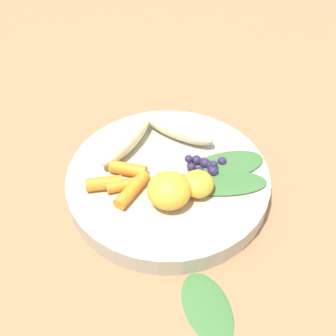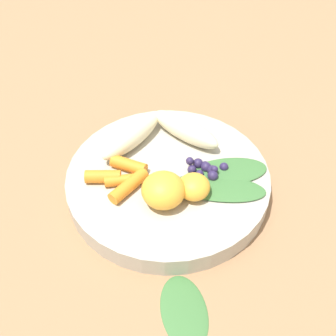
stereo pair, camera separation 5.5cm
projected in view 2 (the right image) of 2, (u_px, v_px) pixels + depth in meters
name	position (u px, v px, depth m)	size (l,w,h in m)	color
ground_plane	(168.00, 188.00, 0.58)	(2.40, 2.40, 0.00)	#99704C
bowl	(168.00, 181.00, 0.57)	(0.28, 0.28, 0.03)	#B2AD9E
banana_peeled_left	(131.00, 136.00, 0.59)	(0.12, 0.03, 0.03)	beige
banana_peeled_right	(185.00, 129.00, 0.60)	(0.12, 0.03, 0.03)	beige
orange_segment_near	(194.00, 187.00, 0.52)	(0.04, 0.04, 0.03)	#F4A833
orange_segment_far	(163.00, 190.00, 0.51)	(0.06, 0.06, 0.04)	#F4A833
carrot_front	(129.00, 165.00, 0.56)	(0.02, 0.02, 0.05)	orange
carrot_mid_left	(103.00, 177.00, 0.54)	(0.02, 0.02, 0.05)	orange
carrot_mid_right	(123.00, 180.00, 0.54)	(0.01, 0.01, 0.05)	orange
carrot_rear	(129.00, 186.00, 0.53)	(0.02, 0.02, 0.06)	orange
blueberry_pile	(206.00, 168.00, 0.55)	(0.04, 0.06, 0.02)	#2D234C
kale_leaf_left	(217.00, 188.00, 0.53)	(0.13, 0.05, 0.01)	#3D7038
kale_leaf_right	(227.00, 171.00, 0.56)	(0.11, 0.05, 0.01)	#3D7038
kale_leaf_stray	(184.00, 310.00, 0.45)	(0.09, 0.05, 0.01)	#3D7038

